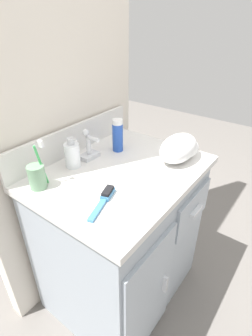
{
  "coord_description": "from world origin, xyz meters",
  "views": [
    {
      "loc": [
        -0.75,
        -0.6,
        1.38
      ],
      "look_at": [
        0.0,
        -0.03,
        0.81
      ],
      "focal_mm": 28.0,
      "sensor_mm": 36.0,
      "label": 1
    }
  ],
  "objects_px": {
    "toothbrush_cup": "(37,176)",
    "hairbrush": "(105,198)",
    "soap_dispenser": "(72,155)",
    "shaving_cream_can": "(118,135)",
    "hand_towel": "(180,148)"
  },
  "relations": [
    {
      "from": "toothbrush_cup",
      "to": "soap_dispenser",
      "type": "bearing_deg",
      "value": 3.99
    },
    {
      "from": "toothbrush_cup",
      "to": "soap_dispenser",
      "type": "height_order",
      "value": "toothbrush_cup"
    },
    {
      "from": "soap_dispenser",
      "to": "hand_towel",
      "type": "height_order",
      "value": "soap_dispenser"
    },
    {
      "from": "toothbrush_cup",
      "to": "soap_dispenser",
      "type": "distance_m",
      "value": 0.19
    },
    {
      "from": "hairbrush",
      "to": "soap_dispenser",
      "type": "bearing_deg",
      "value": 50.92
    },
    {
      "from": "toothbrush_cup",
      "to": "hand_towel",
      "type": "relative_size",
      "value": 0.79
    },
    {
      "from": "shaving_cream_can",
      "to": "hand_towel",
      "type": "xyz_separation_m",
      "value": [
        0.1,
        -0.28,
        -0.02
      ]
    },
    {
      "from": "toothbrush_cup",
      "to": "hairbrush",
      "type": "distance_m",
      "value": 0.27
    },
    {
      "from": "toothbrush_cup",
      "to": "hand_towel",
      "type": "distance_m",
      "value": 0.63
    },
    {
      "from": "toothbrush_cup",
      "to": "shaving_cream_can",
      "type": "height_order",
      "value": "toothbrush_cup"
    },
    {
      "from": "soap_dispenser",
      "to": "hand_towel",
      "type": "distance_m",
      "value": 0.48
    },
    {
      "from": "toothbrush_cup",
      "to": "soap_dispenser",
      "type": "xyz_separation_m",
      "value": [
        0.19,
        0.01,
        0.01
      ]
    },
    {
      "from": "shaving_cream_can",
      "to": "hairbrush",
      "type": "height_order",
      "value": "shaving_cream_can"
    },
    {
      "from": "toothbrush_cup",
      "to": "soap_dispenser",
      "type": "relative_size",
      "value": 1.35
    },
    {
      "from": "hairbrush",
      "to": "toothbrush_cup",
      "type": "bearing_deg",
      "value": 91.02
    }
  ]
}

